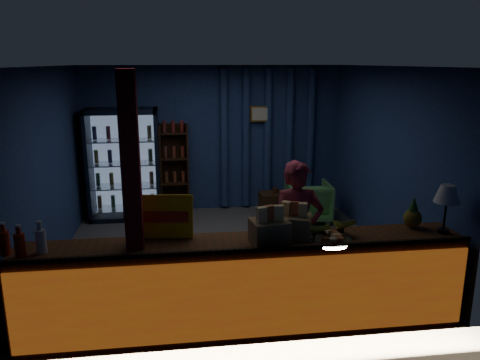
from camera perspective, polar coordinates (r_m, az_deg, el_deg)
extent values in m
plane|color=#515154|center=(6.72, -1.74, -9.04)|extent=(4.60, 4.60, 0.00)
plane|color=navy|center=(8.48, -3.34, 5.01)|extent=(4.60, 0.00, 4.60)
plane|color=navy|center=(4.22, 1.20, -4.54)|extent=(4.60, 0.00, 4.60)
plane|color=navy|center=(6.52, -22.40, 1.13)|extent=(0.00, 4.40, 4.40)
plane|color=navy|center=(6.94, 17.45, 2.30)|extent=(0.00, 4.40, 4.40)
plane|color=#472D19|center=(6.18, -1.93, 13.70)|extent=(4.60, 4.60, 0.00)
cube|color=brown|center=(4.81, 0.59, -12.72)|extent=(4.40, 0.55, 0.95)
cube|color=red|center=(4.56, 1.12, -14.36)|extent=(4.35, 0.02, 0.81)
cube|color=#342110|center=(4.36, 1.11, -8.52)|extent=(4.40, 0.04, 0.04)
cube|color=maroon|center=(4.48, -12.83, -3.77)|extent=(0.16, 0.16, 2.60)
cube|color=black|center=(8.49, -13.76, 2.24)|extent=(1.20, 0.06, 1.90)
cube|color=black|center=(8.31, -17.85, 1.70)|extent=(0.06, 0.60, 1.90)
cube|color=black|center=(8.18, -9.98, 1.99)|extent=(0.06, 0.60, 1.90)
cube|color=black|center=(8.09, -14.33, 8.15)|extent=(1.20, 0.60, 0.08)
cube|color=black|center=(8.47, -13.58, -4.18)|extent=(1.20, 0.60, 0.08)
cube|color=#99B2D8|center=(8.44, -13.79, 2.17)|extent=(1.08, 0.02, 1.74)
cube|color=white|center=(7.96, -14.16, 1.42)|extent=(1.12, 0.02, 1.78)
cube|color=black|center=(7.94, -14.17, 1.39)|extent=(0.05, 0.05, 1.80)
cube|color=silver|center=(8.43, -13.63, -3.34)|extent=(1.08, 0.48, 0.02)
cylinder|color=#C15C1B|center=(8.45, -16.72, -2.57)|extent=(0.07, 0.07, 0.22)
cylinder|color=#186029|center=(8.42, -15.21, -2.53)|extent=(0.07, 0.07, 0.22)
cylinder|color=#9C7118|center=(8.39, -13.68, -2.49)|extent=(0.07, 0.07, 0.22)
cylinder|color=navy|center=(8.37, -12.15, -2.45)|extent=(0.07, 0.07, 0.22)
cylinder|color=maroon|center=(8.35, -10.61, -2.40)|extent=(0.07, 0.07, 0.22)
cube|color=silver|center=(8.32, -13.79, -0.71)|extent=(1.08, 0.48, 0.02)
cylinder|color=#186029|center=(8.35, -16.91, 0.06)|extent=(0.07, 0.07, 0.22)
cylinder|color=#9C7118|center=(8.31, -15.38, 0.11)|extent=(0.07, 0.07, 0.22)
cylinder|color=navy|center=(8.28, -13.84, 0.16)|extent=(0.07, 0.07, 0.22)
cylinder|color=maroon|center=(8.26, -12.29, 0.21)|extent=(0.07, 0.07, 0.22)
cylinder|color=#C15C1B|center=(8.25, -10.74, 0.26)|extent=(0.07, 0.07, 0.22)
cube|color=silver|center=(8.23, -13.96, 1.98)|extent=(1.08, 0.48, 0.02)
cylinder|color=#9C7118|center=(8.26, -17.11, 2.75)|extent=(0.07, 0.07, 0.22)
cylinder|color=navy|center=(8.23, -15.57, 2.81)|extent=(0.07, 0.07, 0.22)
cylinder|color=maroon|center=(8.20, -14.01, 2.87)|extent=(0.07, 0.07, 0.22)
cylinder|color=#C15C1B|center=(8.18, -12.44, 2.93)|extent=(0.07, 0.07, 0.22)
cylinder|color=#186029|center=(8.16, -10.87, 2.99)|extent=(0.07, 0.07, 0.22)
cube|color=silver|center=(8.15, -14.12, 4.73)|extent=(1.08, 0.48, 0.02)
cylinder|color=navy|center=(8.20, -17.32, 5.49)|extent=(0.07, 0.07, 0.22)
cylinder|color=maroon|center=(8.16, -15.75, 5.56)|extent=(0.07, 0.07, 0.22)
cylinder|color=#C15C1B|center=(8.13, -14.18, 5.63)|extent=(0.07, 0.07, 0.22)
cylinder|color=#186029|center=(8.11, -12.59, 5.70)|extent=(0.07, 0.07, 0.22)
cylinder|color=#9C7118|center=(8.09, -11.00, 5.77)|extent=(0.07, 0.07, 0.22)
cube|color=#342110|center=(8.50, -7.98, 1.49)|extent=(0.50, 0.02, 1.60)
cube|color=#342110|center=(8.38, -9.59, 1.24)|extent=(0.03, 0.28, 1.60)
cube|color=#342110|center=(8.38, -6.37, 1.35)|extent=(0.03, 0.28, 1.60)
cube|color=#342110|center=(8.56, -7.82, -3.28)|extent=(0.46, 0.26, 0.02)
cube|color=#342110|center=(8.43, -7.92, -0.36)|extent=(0.46, 0.26, 0.02)
cube|color=#342110|center=(8.33, -8.03, 2.63)|extent=(0.46, 0.26, 0.02)
cube|color=#342110|center=(8.25, -8.13, 5.69)|extent=(0.46, 0.26, 0.02)
cylinder|color=navy|center=(8.44, -1.95, 4.98)|extent=(0.14, 0.14, 2.50)
cylinder|color=navy|center=(8.48, 0.75, 5.04)|extent=(0.14, 0.14, 2.50)
cylinder|color=navy|center=(8.55, 3.41, 5.09)|extent=(0.14, 0.14, 2.50)
cylinder|color=navy|center=(8.63, 6.03, 5.12)|extent=(0.14, 0.14, 2.50)
cylinder|color=navy|center=(8.74, 8.59, 5.15)|extent=(0.14, 0.14, 2.50)
cube|color=gold|center=(8.42, 2.50, 8.05)|extent=(0.36, 0.03, 0.28)
cube|color=silver|center=(8.40, 2.52, 8.04)|extent=(0.30, 0.01, 0.22)
imported|color=maroon|center=(5.29, 6.99, -6.35)|extent=(0.59, 0.39, 1.62)
imported|color=#55A854|center=(8.09, 8.30, -2.58)|extent=(0.76, 0.78, 0.67)
cube|color=#342110|center=(8.09, 4.29, -3.19)|extent=(0.54, 0.40, 0.48)
cylinder|color=#342110|center=(8.01, 4.33, -1.24)|extent=(0.10, 0.10, 0.10)
cube|color=yellow|center=(4.71, -9.05, -4.40)|extent=(0.55, 0.18, 0.43)
cube|color=red|center=(4.69, -9.06, -4.48)|extent=(0.45, 0.09, 0.11)
cylinder|color=red|center=(4.78, -26.78, -6.90)|extent=(0.09, 0.09, 0.22)
cylinder|color=red|center=(4.73, -26.98, -5.16)|extent=(0.04, 0.04, 0.09)
cylinder|color=white|center=(4.72, -27.03, -4.74)|extent=(0.05, 0.05, 0.02)
cylinder|color=red|center=(4.65, -25.24, -7.26)|extent=(0.09, 0.09, 0.22)
cylinder|color=red|center=(4.60, -25.44, -5.47)|extent=(0.04, 0.04, 0.09)
cylinder|color=white|center=(4.59, -25.49, -5.05)|extent=(0.05, 0.05, 0.02)
cylinder|color=silver|center=(4.68, -23.09, -6.91)|extent=(0.09, 0.09, 0.22)
cylinder|color=silver|center=(4.63, -23.28, -5.14)|extent=(0.04, 0.04, 0.09)
cylinder|color=white|center=(4.62, -23.32, -4.72)|extent=(0.05, 0.05, 0.02)
cube|color=#9C804B|center=(4.55, 3.61, -6.28)|extent=(0.39, 0.34, 0.23)
cube|color=gold|center=(4.46, 2.58, -4.17)|extent=(0.10, 0.07, 0.14)
cube|color=#CF6426|center=(4.49, 3.65, -4.06)|extent=(0.10, 0.07, 0.14)
cube|color=gold|center=(4.52, 4.70, -3.96)|extent=(0.10, 0.07, 0.14)
cube|color=#9C804B|center=(4.75, 6.60, -5.56)|extent=(0.40, 0.37, 0.21)
cube|color=gold|center=(4.70, 5.66, -3.49)|extent=(0.10, 0.08, 0.14)
cube|color=#CF6426|center=(4.69, 6.66, -3.55)|extent=(0.10, 0.08, 0.14)
cube|color=gold|center=(4.69, 7.66, -3.61)|extent=(0.10, 0.08, 0.14)
cylinder|color=silver|center=(4.69, 10.79, -7.22)|extent=(0.45, 0.45, 0.02)
cube|color=gold|center=(4.70, 11.83, -6.73)|extent=(0.10, 0.07, 0.05)
cube|color=#CF6426|center=(4.75, 11.29, -6.49)|extent=(0.12, 0.12, 0.05)
cube|color=gold|center=(4.75, 10.48, -6.44)|extent=(0.07, 0.10, 0.05)
cube|color=#CF6426|center=(4.71, 9.86, -6.59)|extent=(0.12, 0.12, 0.05)
cube|color=gold|center=(4.65, 9.78, -6.88)|extent=(0.10, 0.07, 0.05)
cube|color=#CF6426|center=(4.60, 10.31, -7.13)|extent=(0.12, 0.12, 0.05)
cube|color=gold|center=(4.60, 11.15, -7.19)|extent=(0.07, 0.10, 0.05)
cube|color=#CF6426|center=(4.64, 11.78, -7.02)|extent=(0.12, 0.12, 0.05)
cylinder|color=black|center=(5.25, 23.52, -5.73)|extent=(0.12, 0.12, 0.04)
cylinder|color=black|center=(5.20, 23.72, -3.87)|extent=(0.02, 0.02, 0.36)
cone|color=white|center=(5.14, 23.96, -1.54)|extent=(0.26, 0.26, 0.18)
sphere|color=olive|center=(5.26, 20.28, -4.38)|extent=(0.19, 0.19, 0.19)
cone|color=#27541C|center=(5.22, 20.43, -2.72)|extent=(0.11, 0.11, 0.15)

